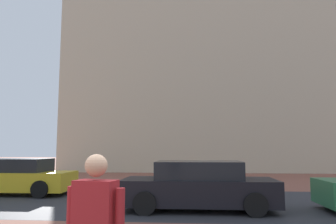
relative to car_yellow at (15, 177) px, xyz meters
The scene contains 5 objects.
ground_plane 6.20m from the car_yellow, ahead, with size 120.00×120.00×0.00m, color brown.
street_asphalt_strip 6.27m from the car_yellow, 12.89° to the right, with size 120.00×6.32×0.00m, color #2D2D33.
landmark_building 21.27m from the car_yellow, 67.17° to the left, with size 22.95×11.07×35.16m.
car_yellow is the anchor object (origin of this frame).
car_black 7.82m from the car_yellow, 20.83° to the right, with size 4.50×2.04×1.43m.
Camera 1 is at (1.12, -3.70, 1.77)m, focal length 34.73 mm.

